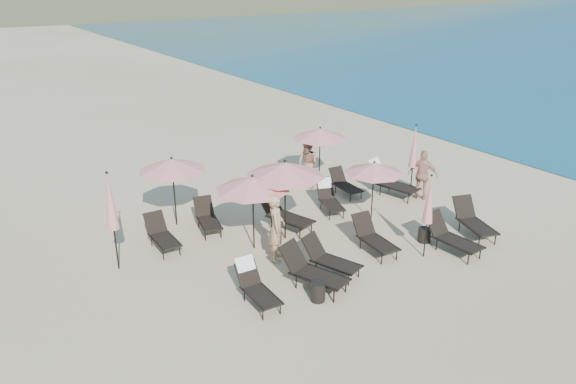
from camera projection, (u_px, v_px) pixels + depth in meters
ground at (393, 259)px, 15.57m from camera, size 800.00×800.00×0.00m
lounger_0 at (255, 285)px, 13.44m from camera, size 0.64×1.56×0.95m
lounger_1 at (312, 270)px, 14.04m from camera, size 1.24×1.92×1.03m
lounger_2 at (329, 258)px, 14.72m from camera, size 1.09×1.72×0.93m
lounger_3 at (373, 237)px, 15.86m from camera, size 0.80×1.68×0.93m
lounger_4 at (451, 236)px, 15.84m from camera, size 0.75×1.75×0.99m
lounger_5 at (473, 220)px, 16.85m from camera, size 1.17×1.83×0.98m
lounger_6 at (162, 234)px, 16.05m from camera, size 0.65×1.56×0.89m
lounger_7 at (207, 217)px, 17.15m from camera, size 0.92×1.62×0.88m
lounger_8 at (284, 214)px, 17.22m from camera, size 1.16×1.92×1.04m
lounger_9 at (329, 198)px, 18.50m from camera, size 1.02×1.60×0.94m
lounger_10 at (345, 184)px, 19.85m from camera, size 0.68×1.50×0.84m
lounger_11 at (389, 179)px, 19.76m from camera, size 1.08×1.98×1.17m
umbrella_open_0 at (253, 183)px, 15.42m from camera, size 2.10×2.10×2.26m
umbrella_open_1 at (285, 169)px, 15.93m from camera, size 2.30×2.30×2.47m
umbrella_open_2 at (374, 168)px, 17.29m from camera, size 1.86×1.86×2.00m
umbrella_open_3 at (172, 165)px, 16.88m from camera, size 2.09×2.09×2.25m
umbrella_open_4 at (320, 133)px, 20.32m from camera, size 2.01×2.01×2.16m
umbrella_closed_0 at (429, 200)px, 15.06m from camera, size 0.29×0.29×2.46m
umbrella_closed_1 at (414, 147)px, 19.03m from camera, size 0.31×0.31×2.65m
umbrella_closed_2 at (110, 202)px, 14.35m from camera, size 0.33×0.33×2.78m
side_table_0 at (318, 292)px, 13.55m from camera, size 0.36×0.36×0.49m
side_table_1 at (424, 235)px, 16.47m from camera, size 0.38×0.38×0.43m
beachgoer_a at (276, 228)px, 15.19m from camera, size 0.78×0.84×1.93m
beachgoer_b at (308, 164)px, 20.29m from camera, size 0.84×0.98×1.76m
beachgoer_c at (423, 175)px, 19.25m from camera, size 0.92×1.10×1.76m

